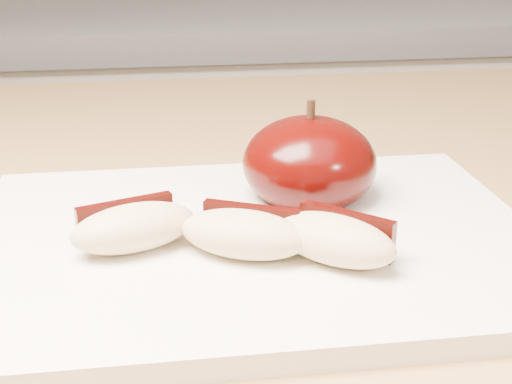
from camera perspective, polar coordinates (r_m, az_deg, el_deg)
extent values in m
cube|color=silver|center=(1.36, -3.49, -5.97)|extent=(2.40, 0.60, 0.90)
cube|color=slate|center=(1.22, -4.01, 13.98)|extent=(2.40, 0.62, 0.04)
cube|color=#AE854C|center=(0.55, 1.77, -0.17)|extent=(1.64, 0.64, 0.04)
cube|color=white|center=(0.41, 0.00, -4.06)|extent=(0.32, 0.24, 0.01)
ellipsoid|color=black|center=(0.46, 4.29, 2.29)|extent=(0.10, 0.10, 0.06)
cylinder|color=black|center=(0.45, 4.42, 6.58)|extent=(0.01, 0.01, 0.01)
ellipsoid|color=#D5B987|center=(0.39, -9.75, -2.82)|extent=(0.08, 0.05, 0.03)
cube|color=black|center=(0.40, -10.39, -2.18)|extent=(0.05, 0.02, 0.02)
ellipsoid|color=#D5B987|center=(0.38, -1.00, -3.39)|extent=(0.08, 0.06, 0.03)
cube|color=black|center=(0.39, -0.33, -2.65)|extent=(0.05, 0.03, 0.02)
ellipsoid|color=#D5B987|center=(0.37, 6.25, -3.79)|extent=(0.07, 0.07, 0.03)
cube|color=black|center=(0.39, 7.25, -3.13)|extent=(0.04, 0.04, 0.02)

